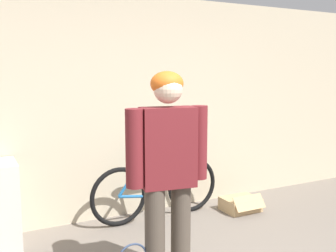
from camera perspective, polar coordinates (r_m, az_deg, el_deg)
wall_back at (r=4.61m, az=-7.69°, el=2.63°), size 8.00×0.07×2.60m
person at (r=3.06m, az=-0.01°, el=-5.70°), size 0.69×0.26×1.72m
bicycle at (r=4.66m, az=-1.58°, el=-9.10°), size 1.63×0.46×0.74m
cardboard_box at (r=5.06m, az=10.49°, el=-11.08°), size 0.44×0.41×0.23m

